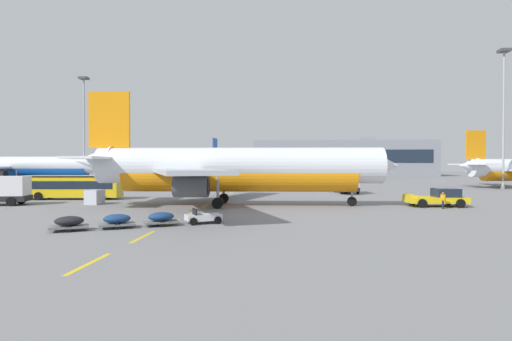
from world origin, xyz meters
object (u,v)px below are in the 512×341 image
Objects in this scene: airliner_foreground at (234,169)px; apron_light_mast_far at (504,102)px; airliner_mid_left at (30,167)px; baggage_train at (140,219)px; ground_crew_worker at (443,199)px; apron_shuttle_bus at (73,185)px; pushback_tug at (438,198)px; uld_cargo_container at (95,197)px; airliner_far_right at (202,167)px; apron_light_mast_near at (84,117)px; catering_truck at (346,183)px.

airliner_foreground is 55.58m from apron_light_mast_far.
airliner_mid_left is 3.14× the size of baggage_train.
ground_crew_worker is at bearing 28.10° from baggage_train.
apron_shuttle_bus is 43.19m from ground_crew_worker.
pushback_tug is at bearing -125.67° from apron_light_mast_far.
airliner_far_right is at bearing 90.11° from uld_cargo_container.
airliner_foreground is at bearing 176.55° from ground_crew_worker.
uld_cargo_container is (0.11, -56.72, -3.02)m from airliner_far_right.
airliner_foreground reaches higher than baggage_train.
airliner_far_right reaches higher than ground_crew_worker.
airliner_far_right reaches higher than baggage_train.
apron_light_mast_near reaches higher than uld_cargo_container.
pushback_tug is 3.71× the size of ground_crew_worker.
ground_crew_worker is (21.08, -1.27, -3.01)m from airliner_foreground.
apron_light_mast_far is at bearing -7.78° from apron_light_mast_near.
uld_cargo_container is at bearing 125.42° from baggage_train.
pushback_tug is 75.53m from apron_light_mast_near.
airliner_foreground is at bearing -177.20° from pushback_tug.
airliner_far_right reaches higher than catering_truck.
airliner_foreground reaches higher than uld_cargo_container.
apron_light_mast_near is (-60.49, 44.89, 13.92)m from ground_crew_worker.
airliner_mid_left reaches higher than baggage_train.
baggage_train is at bearing -107.26° from airliner_foreground.
catering_truck is 39.84m from baggage_train.
baggage_train is (16.77, -21.34, -1.22)m from apron_shuttle_bus.
catering_truck is at bearing -23.76° from apron_light_mast_near.
baggage_train is at bearing -50.91° from airliner_mid_left.
catering_truck is at bearing 32.79° from uld_cargo_container.
airliner_foreground is 22.46m from apron_shuttle_bus.
apron_light_mast_far is (43.79, 32.24, 11.47)m from airliner_foreground.
baggage_train is (-19.27, -34.85, -1.11)m from catering_truck.
apron_light_mast_far is (83.21, -11.37, 0.56)m from apron_light_mast_near.
airliner_far_right is 1.42× the size of apron_light_mast_near.
airliner_far_right is 4.67× the size of catering_truck.
baggage_train is 18.88m from uld_cargo_container.
airliner_mid_left is 85.23m from ground_crew_worker.
baggage_train is at bearing -54.58° from uld_cargo_container.
airliner_foreground is 1.46× the size of apron_light_mast_near.
ground_crew_worker is 0.07× the size of apron_light_mast_far.
ground_crew_worker is (36.79, -58.36, -2.88)m from airliner_far_right.
apron_shuttle_bus is 71.50m from apron_light_mast_far.
pushback_tug is at bearing -7.03° from apron_shuttle_bus.
apron_light_mast_far reaches higher than ground_crew_worker.
catering_truck reaches higher than uld_cargo_container.
apron_light_mast_far reaches higher than apron_shuttle_bus.
apron_light_mast_near reaches higher than airliner_foreground.
apron_shuttle_bus is 0.51× the size of apron_light_mast_near.
airliner_foreground is 21.64m from pushback_tug.
airliner_foreground is 15.92m from uld_cargo_container.
catering_truck is 0.30× the size of apron_light_mast_near.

